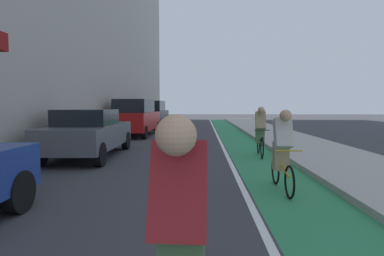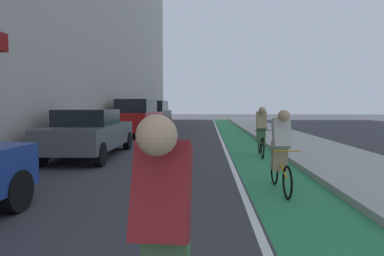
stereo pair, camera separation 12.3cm
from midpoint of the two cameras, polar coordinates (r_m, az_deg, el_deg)
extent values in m
plane|color=#38383D|center=(14.53, -1.86, -2.46)|extent=(89.78, 89.78, 0.00)
cube|color=#2D8451|center=(16.55, 8.45, -1.69)|extent=(1.60, 40.81, 0.00)
cube|color=white|center=(16.49, 5.34, -1.69)|extent=(0.12, 40.81, 0.00)
cube|color=#A8A59E|center=(16.92, 16.18, -1.45)|extent=(2.97, 40.81, 0.14)
cylinder|color=black|center=(5.68, -28.57, -9.96)|extent=(0.23, 0.66, 0.66)
cube|color=#595B60|center=(10.78, -17.48, -1.30)|extent=(1.95, 4.56, 0.70)
cube|color=black|center=(10.53, -17.93, 1.70)|extent=(1.64, 1.95, 0.55)
cylinder|color=black|center=(12.68, -18.55, -2.13)|extent=(0.24, 0.67, 0.66)
cylinder|color=black|center=(12.24, -11.29, -2.21)|extent=(0.24, 0.67, 0.66)
cylinder|color=black|center=(9.56, -25.33, -4.29)|extent=(0.24, 0.67, 0.66)
cylinder|color=black|center=(8.96, -15.86, -4.59)|extent=(0.24, 0.67, 0.66)
cube|color=red|center=(17.62, -9.45, 1.27)|extent=(2.00, 4.76, 0.95)
cube|color=black|center=(17.37, -9.67, 3.87)|extent=(1.72, 2.87, 0.75)
cylinder|color=black|center=(19.60, -10.62, 0.15)|extent=(0.24, 0.67, 0.66)
cylinder|color=black|center=(19.24, -5.68, 0.12)|extent=(0.24, 0.67, 0.66)
cylinder|color=black|center=(16.15, -13.91, -0.74)|extent=(0.24, 0.67, 0.66)
cylinder|color=black|center=(15.70, -7.95, -0.79)|extent=(0.24, 0.67, 0.66)
cube|color=black|center=(23.17, -6.49, 1.97)|extent=(1.86, 4.80, 0.95)
cube|color=black|center=(22.92, -6.61, 3.94)|extent=(1.62, 2.88, 0.75)
cylinder|color=black|center=(25.15, -7.61, 1.04)|extent=(0.23, 0.66, 0.66)
cylinder|color=black|center=(24.89, -3.89, 1.03)|extent=(0.23, 0.66, 0.66)
cylinder|color=black|center=(21.56, -9.48, 0.51)|extent=(0.23, 0.66, 0.66)
cylinder|color=black|center=(21.25, -5.16, 0.50)|extent=(0.23, 0.66, 0.66)
cube|color=maroon|center=(1.87, -3.40, -11.31)|extent=(0.34, 0.41, 0.60)
sphere|color=tan|center=(1.65, -4.25, -1.33)|extent=(0.22, 0.22, 0.22)
torus|color=black|center=(5.94, 17.37, -9.33)|extent=(0.05, 0.60, 0.60)
torus|color=black|center=(6.93, 15.09, -7.35)|extent=(0.05, 0.60, 0.60)
cylinder|color=gold|center=(6.39, 16.18, -6.34)|extent=(0.05, 0.96, 0.33)
cylinder|color=gold|center=(6.55, 15.81, -5.36)|extent=(0.04, 0.12, 0.55)
cylinder|color=gold|center=(5.91, 17.29, -3.96)|extent=(0.48, 0.03, 0.02)
cube|color=tan|center=(6.46, 15.98, -4.86)|extent=(0.28, 0.24, 0.56)
cube|color=beige|center=(6.28, 16.34, -0.90)|extent=(0.32, 0.40, 0.60)
sphere|color=tan|center=(6.11, 16.76, 2.15)|extent=(0.22, 0.22, 0.22)
cube|color=#1E598C|center=(6.40, 16.08, -0.62)|extent=(0.26, 0.28, 0.39)
torus|color=black|center=(10.08, 12.97, -3.54)|extent=(0.08, 0.68, 0.67)
torus|color=black|center=(11.11, 12.36, -2.83)|extent=(0.08, 0.68, 0.67)
cylinder|color=black|center=(10.57, 12.67, -1.99)|extent=(0.10, 0.96, 0.33)
cylinder|color=black|center=(10.74, 12.57, -1.46)|extent=(0.04, 0.12, 0.55)
cylinder|color=black|center=(10.10, 12.97, -0.39)|extent=(0.48, 0.06, 0.02)
cube|color=#4C7247|center=(10.66, 12.62, -1.12)|extent=(0.30, 0.26, 0.56)
cube|color=tan|center=(10.50, 12.74, 1.31)|extent=(0.35, 0.42, 0.60)
sphere|color=tan|center=(10.33, 12.86, 3.15)|extent=(0.22, 0.22, 0.22)
camera|label=1|loc=(0.06, -89.59, 0.03)|focal=29.63mm
camera|label=2|loc=(0.06, 90.41, -0.03)|focal=29.63mm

